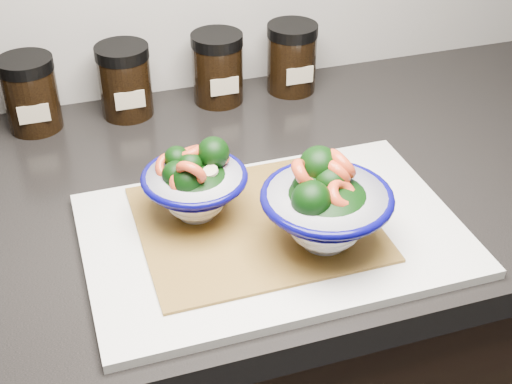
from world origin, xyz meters
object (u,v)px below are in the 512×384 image
object	(u,v)px
bowl_right	(325,207)
spice_jar_b	(31,94)
spice_jar_c	(125,81)
bowl_left	(194,185)
cutting_board	(273,234)
spice_jar_d	(218,68)
spice_jar_e	(292,58)

from	to	relation	value
bowl_right	spice_jar_b	xyz separation A→B (m)	(-0.30, 0.41, -0.01)
spice_jar_b	spice_jar_c	distance (m)	0.14
bowl_left	bowl_right	xyz separation A→B (m)	(0.13, -0.10, 0.01)
cutting_board	spice_jar_b	world-z (taller)	spice_jar_b
bowl_right	spice_jar_c	size ratio (longest dim) A/B	1.35
cutting_board	spice_jar_b	distance (m)	0.45
spice_jar_b	spice_jar_d	bearing A→B (deg)	0.00
spice_jar_b	spice_jar_d	world-z (taller)	same
bowl_right	spice_jar_b	size ratio (longest dim) A/B	1.35
bowl_left	spice_jar_d	bearing A→B (deg)	69.72
bowl_left	spice_jar_b	world-z (taller)	bowl_left
spice_jar_c	cutting_board	bearing A→B (deg)	-72.76
bowl_left	spice_jar_e	bearing A→B (deg)	52.32
spice_jar_d	spice_jar_e	distance (m)	0.12
bowl_left	spice_jar_c	xyz separation A→B (m)	(-0.03, 0.31, -0.00)
bowl_left	spice_jar_c	bearing A→B (deg)	96.06
cutting_board	bowl_left	xyz separation A→B (m)	(-0.08, 0.06, 0.05)
bowl_left	spice_jar_b	size ratio (longest dim) A/B	1.14
cutting_board	bowl_right	world-z (taller)	bowl_right
spice_jar_c	spice_jar_d	world-z (taller)	same
bowl_right	spice_jar_c	distance (m)	0.44
spice_jar_e	cutting_board	bearing A→B (deg)	-113.34
spice_jar_c	bowl_left	bearing A→B (deg)	-83.94
spice_jar_b	spice_jar_e	distance (m)	0.41
spice_jar_e	spice_jar_c	bearing A→B (deg)	180.00
bowl_right	spice_jar_e	bearing A→B (deg)	74.82
bowl_left	spice_jar_d	distance (m)	0.33
spice_jar_b	spice_jar_d	distance (m)	0.29
spice_jar_c	spice_jar_d	xyz separation A→B (m)	(0.15, 0.00, 0.00)
bowl_left	spice_jar_e	distance (m)	0.39
spice_jar_c	spice_jar_d	distance (m)	0.15
cutting_board	spice_jar_e	distance (m)	0.40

